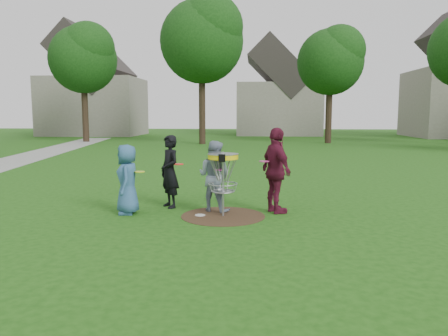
# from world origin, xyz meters

# --- Properties ---
(ground) EXTENTS (100.00, 100.00, 0.00)m
(ground) POSITION_xyz_m (0.00, 0.00, 0.00)
(ground) COLOR #19470F
(ground) RESTS_ON ground
(dirt_patch) EXTENTS (1.80, 1.80, 0.01)m
(dirt_patch) POSITION_xyz_m (0.00, 0.00, 0.00)
(dirt_patch) COLOR #47331E
(dirt_patch) RESTS_ON ground
(player_blue) EXTENTS (0.62, 0.82, 1.52)m
(player_blue) POSITION_xyz_m (-2.09, 0.09, 0.76)
(player_blue) COLOR #2F5982
(player_blue) RESTS_ON ground
(player_black) EXTENTS (0.69, 0.73, 1.69)m
(player_black) POSITION_xyz_m (-1.30, 0.80, 0.84)
(player_black) COLOR black
(player_black) RESTS_ON ground
(player_grey) EXTENTS (0.94, 0.85, 1.58)m
(player_grey) POSITION_xyz_m (-0.23, 0.49, 0.79)
(player_grey) COLOR gray
(player_grey) RESTS_ON ground
(player_maroon) EXTENTS (0.90, 1.19, 1.88)m
(player_maroon) POSITION_xyz_m (1.14, 0.40, 0.94)
(player_maroon) COLOR #5B152B
(player_maroon) RESTS_ON ground
(disc_on_grass) EXTENTS (0.22, 0.22, 0.02)m
(disc_on_grass) POSITION_xyz_m (-0.49, -0.00, 0.01)
(disc_on_grass) COLOR silver
(disc_on_grass) RESTS_ON ground
(disc_golf_basket) EXTENTS (0.66, 0.67, 1.38)m
(disc_golf_basket) POSITION_xyz_m (0.00, -0.00, 1.02)
(disc_golf_basket) COLOR #9EA0A5
(disc_golf_basket) RESTS_ON ground
(held_discs) EXTENTS (2.91, 0.79, 0.24)m
(held_discs) POSITION_xyz_m (-0.53, 0.32, 1.02)
(held_discs) COLOR #BECC16
(held_discs) RESTS_ON ground
(tree_row) EXTENTS (51.20, 17.42, 9.90)m
(tree_row) POSITION_xyz_m (0.44, 20.67, 6.21)
(tree_row) COLOR #38281C
(tree_row) RESTS_ON ground
(house_row) EXTENTS (44.50, 10.65, 11.62)m
(house_row) POSITION_xyz_m (4.78, 33.07, 4.14)
(house_row) COLOR gray
(house_row) RESTS_ON ground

